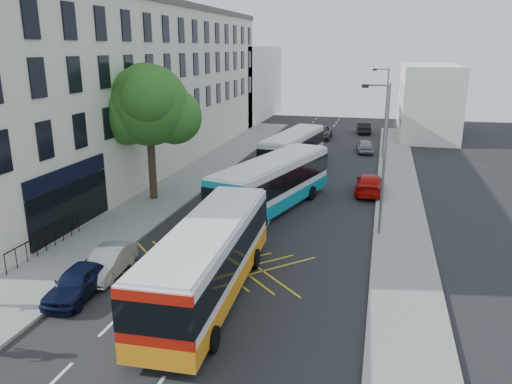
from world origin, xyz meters
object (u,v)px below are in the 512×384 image
Objects in this scene: parked_car_blue at (78,282)px; distant_car_silver at (365,146)px; lamp_far at (385,109)px; distant_car_grey at (321,132)px; lamp_near at (383,152)px; bus_far at (293,149)px; street_tree at (148,106)px; bus_near at (209,259)px; parked_car_silver at (108,262)px; bus_mid at (273,183)px; red_hatchback at (370,184)px; distant_car_dark at (364,128)px.

parked_car_blue is 1.00× the size of distant_car_silver.
distant_car_grey is (-6.76, 9.34, -3.93)m from lamp_far.
parked_car_blue is (-11.80, -10.21, -3.97)m from lamp_near.
bus_far is at bearing 47.29° from distant_car_silver.
lamp_near is 20.00m from lamp_far.
street_tree is 15.07m from bus_near.
street_tree is at bearing -107.45° from distant_car_grey.
bus_mid is at bearing 60.45° from parked_car_silver.
parked_car_blue is 0.77× the size of distant_car_grey.
lamp_far is 1.68× the size of red_hatchback.
red_hatchback is 1.26× the size of distant_car_silver.
bus_mid is 20.33m from distant_car_silver.
distant_car_silver is (5.13, -6.66, -0.04)m from distant_car_grey.
street_tree is 0.74× the size of bus_mid.
bus_far reaches higher than red_hatchback.
distant_car_dark is (4.32, 43.07, -0.99)m from bus_near.
street_tree is 2.34× the size of parked_car_blue.
parked_car_blue is 1.01× the size of parked_car_silver.
lamp_near is 11.41m from bus_near.
lamp_near is 16.71m from bus_far.
distant_car_dark is at bearing 97.51° from bus_mid.
distant_car_dark is at bearing -86.29° from red_hatchback.
lamp_near is 14.72m from parked_car_silver.
red_hatchback reaches higher than parked_car_blue.
lamp_near is 1.96× the size of distant_car_dark.
red_hatchback is at bearing 51.48° from parked_car_silver.
parked_car_blue is at bearing -139.12° from lamp_near.
bus_near is at bearing -74.94° from bus_mid.
bus_mid is (8.18, 0.01, -4.58)m from street_tree.
parked_car_silver is at bearing -145.37° from lamp_near.
parked_car_silver is 43.32m from distant_car_dark.
street_tree is at bearing 49.26° from distant_car_silver.
distant_car_grey is (-0.23, 26.36, -1.03)m from bus_mid.
lamp_near is at bearing -9.25° from bus_mid.
bus_near reaches higher than distant_car_silver.
bus_far is (-0.74, 23.56, -0.09)m from bus_near.
street_tree is at bearing -130.81° from lamp_far.
distant_car_dark is (5.06, 19.51, -0.90)m from bus_far.
distant_car_silver is (13.08, 19.72, -5.65)m from street_tree.
parked_car_silver is 32.33m from distant_car_silver.
red_hatchback reaches higher than distant_car_dark.
street_tree reaches higher than lamp_near.
parked_car_blue is 39.87m from distant_car_grey.
red_hatchback is 1.17× the size of distant_car_dark.
bus_mid is 2.41× the size of distant_car_grey.
distant_car_grey is at bearing -59.56° from distant_car_silver.
parked_car_blue is at bearing 65.64° from distant_car_silver.
lamp_near is 2.15× the size of parked_car_silver.
distant_car_grey is at bearing 40.27° from distant_car_dark.
distant_car_dark is (-2.25, 34.23, -3.95)m from lamp_near.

